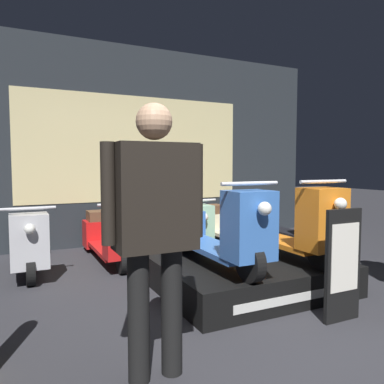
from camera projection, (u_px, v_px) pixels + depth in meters
The scene contains 12 objects.
ground_plane at pixel (280, 330), 2.92m from camera, with size 30.00×30.00×0.00m, color #2D2D33.
shop_wall_back at pixel (135, 146), 6.14m from camera, with size 6.71×0.09×3.20m.
display_platform at pixel (244, 273), 3.93m from camera, with size 1.80×1.58×0.31m.
scooter_display_left at pixel (211, 229), 3.72m from camera, with size 0.55×1.79×0.84m.
scooter_display_right at pixel (276, 224), 4.07m from camera, with size 0.55×1.79×0.84m.
scooter_backrow_0 at pixel (27, 242), 4.59m from camera, with size 0.55×1.79×0.84m.
scooter_backrow_1 at pixel (108, 235), 5.02m from camera, with size 0.55×1.79×0.84m.
scooter_backrow_2 at pixel (176, 230), 5.45m from camera, with size 0.55×1.79×0.84m.
scooter_backrow_3 at pixel (234, 225), 5.88m from camera, with size 0.55×1.79×0.84m.
scooter_backrow_4 at pixel (284, 221), 6.31m from camera, with size 0.55×1.79×0.84m.
person_left_browsing at pixel (155, 217), 2.20m from camera, with size 0.63×0.26×1.64m.
price_sign_board at pixel (343, 265), 3.06m from camera, with size 0.36×0.04×0.93m.
Camera 1 is at (-1.85, -2.25, 1.29)m, focal length 35.00 mm.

